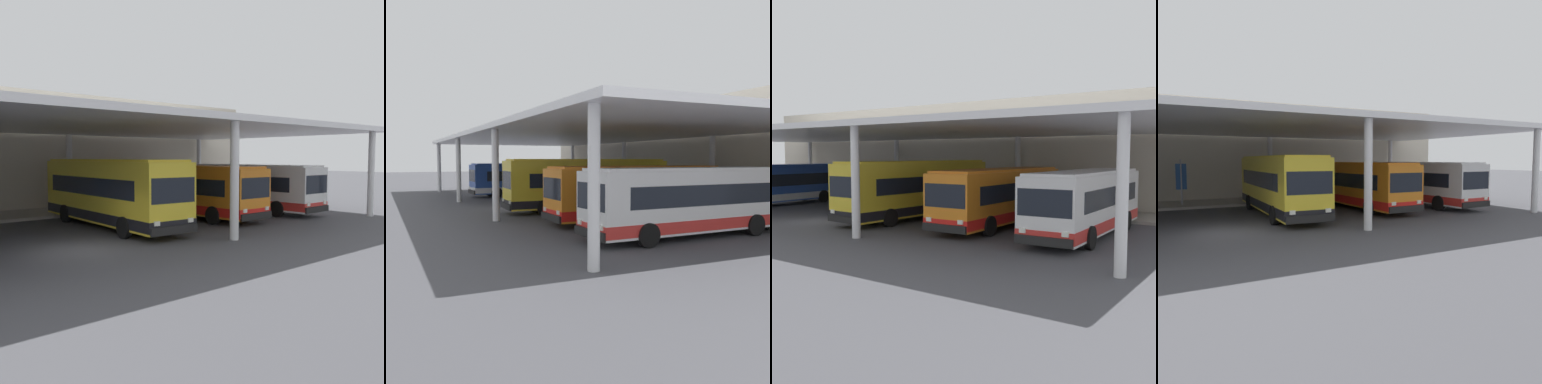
{
  "view_description": "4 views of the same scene",
  "coord_description": "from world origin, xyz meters",
  "views": [
    {
      "loc": [
        -8.33,
        -16.18,
        3.68
      ],
      "look_at": [
        7.67,
        2.07,
        1.8
      ],
      "focal_mm": 42.14,
      "sensor_mm": 36.0,
      "label": 1
    },
    {
      "loc": [
        30.44,
        -8.63,
        3.52
      ],
      "look_at": [
        7.32,
        2.17,
        1.6
      ],
      "focal_mm": 40.24,
      "sensor_mm": 36.0,
      "label": 2
    },
    {
      "loc": [
        22.73,
        -17.38,
        3.93
      ],
      "look_at": [
        6.94,
        5.32,
        1.7
      ],
      "focal_mm": 43.3,
      "sensor_mm": 36.0,
      "label": 3
    },
    {
      "loc": [
        -2.87,
        -17.34,
        3.34
      ],
      "look_at": [
        8.2,
        3.04,
        1.31
      ],
      "focal_mm": 34.55,
      "sensor_mm": 36.0,
      "label": 4
    }
  ],
  "objects": [
    {
      "name": "station_building_facade",
      "position": [
        0.0,
        15.0,
        4.13
      ],
      "size": [
        48.0,
        1.6,
        8.27
      ],
      "primitive_type": "cube",
      "color": "beige",
      "rests_on": "ground"
    },
    {
      "name": "canopy_shelter",
      "position": [
        0.0,
        5.5,
        5.31
      ],
      "size": [
        40.0,
        17.0,
        5.55
      ],
      "color": "silver",
      "rests_on": "ground"
    },
    {
      "name": "bus_middle_bay",
      "position": [
        9.82,
        4.67,
        1.66
      ],
      "size": [
        2.86,
        10.57,
        3.17
      ],
      "color": "orange",
      "rests_on": "ground"
    },
    {
      "name": "banner_sign",
      "position": [
        -0.95,
        10.94,
        1.98
      ],
      "size": [
        0.7,
        0.12,
        3.2
      ],
      "color": "#B2B2B7",
      "rests_on": "platform_kerb"
    },
    {
      "name": "platform_kerb",
      "position": [
        0.0,
        11.75,
        0.09
      ],
      "size": [
        42.0,
        4.5,
        0.18
      ],
      "primitive_type": "cube",
      "color": "#A39E93",
      "rests_on": "ground"
    },
    {
      "name": "bus_far_bay",
      "position": [
        14.88,
        4.32,
        1.66
      ],
      "size": [
        2.97,
        10.61,
        3.17
      ],
      "color": "white",
      "rests_on": "ground"
    },
    {
      "name": "bus_second_bay",
      "position": [
        4.03,
        4.41,
        1.84
      ],
      "size": [
        3.08,
        11.43,
        3.57
      ],
      "color": "yellow",
      "rests_on": "ground"
    },
    {
      "name": "ground_plane",
      "position": [
        0.0,
        0.0,
        0.0
      ],
      "size": [
        200.0,
        200.0,
        0.0
      ],
      "primitive_type": "plane",
      "color": "#47474C"
    }
  ]
}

